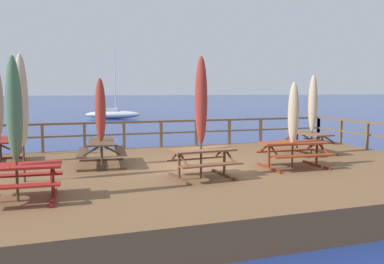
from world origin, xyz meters
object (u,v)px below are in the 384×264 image
Objects in this scene: patio_umbrella_short_front at (21,101)px; patio_umbrella_short_mid at (100,110)px; patio_umbrella_tall_back_left at (313,104)px; picnic_table_mid_right at (293,149)px; sailboat_distant at (113,114)px; patio_umbrella_tall_mid_right at (14,110)px; picnic_table_front_left at (21,175)px; picnic_table_mid_centre at (309,138)px; patio_umbrella_short_back at (201,101)px; patio_umbrella_tall_mid_left at (293,114)px; picnic_table_mid_left at (102,147)px; picnic_table_back_right at (202,157)px.

patio_umbrella_short_mid is at bearing 38.44° from patio_umbrella_short_front.
patio_umbrella_short_front reaches higher than patio_umbrella_tall_back_left.
picnic_table_mid_right is 34.63m from sailboat_distant.
patio_umbrella_tall_mid_right is at bearing -89.88° from patio_umbrella_short_front.
picnic_table_front_left is 0.63× the size of patio_umbrella_short_mid.
patio_umbrella_tall_mid_right reaches higher than picnic_table_mid_centre.
patio_umbrella_short_back is 1.11× the size of patio_umbrella_tall_back_left.
picnic_table_mid_centre is 0.65× the size of patio_umbrella_tall_back_left.
picnic_table_mid_centre is at bearing -84.96° from sailboat_distant.
picnic_table_mid_centre is 3.20m from patio_umbrella_tall_mid_left.
patio_umbrella_short_front is at bearing 176.08° from patio_umbrella_tall_mid_left.
patio_umbrella_short_mid is (-0.01, -0.05, 1.13)m from picnic_table_mid_left.
picnic_table_back_right is 0.23× the size of sailboat_distant.
patio_umbrella_short_front is (-4.37, 0.95, 1.47)m from picnic_table_back_right.
patio_umbrella_tall_mid_left is at bearing -22.40° from picnic_table_mid_left.
patio_umbrella_short_back reaches higher than picnic_table_back_right.
picnic_table_back_right and picnic_table_mid_right have the same top height.
patio_umbrella_tall_mid_left reaches higher than picnic_table_mid_left.
patio_umbrella_tall_mid_left is at bearing -133.81° from picnic_table_mid_centre.
picnic_table_mid_right is at bearing -88.62° from sailboat_distant.
picnic_table_front_left is 10.14m from patio_umbrella_tall_back_left.
picnic_table_mid_right is at bearing -135.37° from patio_umbrella_tall_back_left.
patio_umbrella_short_back is at bearing -12.16° from patio_umbrella_short_front.
patio_umbrella_short_front is at bearing 90.12° from patio_umbrella_tall_mid_right.
picnic_table_mid_centre and picnic_table_mid_left have the same top height.
patio_umbrella_tall_mid_right reaches higher than patio_umbrella_tall_mid_left.
patio_umbrella_short_front reaches higher than picnic_table_mid_right.
picnic_table_mid_centre is 10.19m from patio_umbrella_tall_mid_right.
picnic_table_mid_centre is 0.73× the size of patio_umbrella_tall_mid_left.
picnic_table_back_right is 0.66× the size of patio_umbrella_short_mid.
picnic_table_mid_left is 1.31× the size of picnic_table_front_left.
picnic_table_mid_left is 1.13m from patio_umbrella_short_mid.
patio_umbrella_short_front is at bearing -140.83° from picnic_table_mid_left.
picnic_table_back_right is at bearing -48.68° from picnic_table_mid_left.
patio_umbrella_tall_back_left is at bearing 20.00° from patio_umbrella_tall_mid_right.
picnic_table_front_left is at bearing -169.27° from picnic_table_mid_right.
patio_umbrella_tall_mid_right reaches higher than picnic_table_front_left.
patio_umbrella_tall_mid_right reaches higher than picnic_table_mid_right.
patio_umbrella_tall_mid_right is at bearing -100.37° from sailboat_distant.
picnic_table_mid_left is (-7.40, 0.01, 0.01)m from picnic_table_mid_centre.
patio_umbrella_tall_back_left reaches higher than picnic_table_mid_left.
patio_umbrella_short_back is at bearing -171.36° from picnic_table_mid_right.
picnic_table_mid_centre is 0.84× the size of picnic_table_mid_left.
picnic_table_mid_left is (-2.31, 2.63, 0.01)m from picnic_table_back_right.
patio_umbrella_short_front reaches higher than picnic_table_back_right.
picnic_table_mid_right is 0.75× the size of patio_umbrella_short_mid.
picnic_table_front_left is at bearing -87.80° from patio_umbrella_short_front.
patio_umbrella_short_mid reaches higher than picnic_table_front_left.
patio_umbrella_short_front is (-2.06, -1.68, 1.46)m from picnic_table_mid_left.
patio_umbrella_short_mid is (-2.32, 2.57, 1.14)m from picnic_table_back_right.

